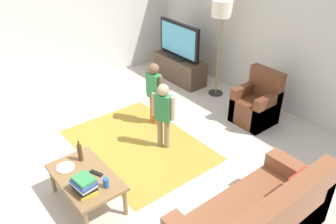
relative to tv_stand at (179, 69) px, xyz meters
name	(u,v)px	position (x,y,z in m)	size (l,w,h in m)	color
ground	(135,165)	(1.74, -2.30, -0.24)	(7.80, 7.80, 0.00)	beige
wall_back	(280,30)	(1.74, 0.70, 1.11)	(6.00, 0.12, 2.70)	silver
wall_left	(37,22)	(-1.26, -2.30, 1.11)	(0.12, 6.00, 2.70)	silver
area_rug	(138,145)	(1.37, -1.99, -0.24)	(2.20, 1.60, 0.01)	#B28C33
tv_stand	(179,69)	(0.00, 0.00, 0.00)	(1.20, 0.44, 0.50)	#4C3828
tv	(179,41)	(0.00, -0.02, 0.60)	(1.10, 0.28, 0.71)	black
armchair	(257,105)	(2.04, -0.04, 0.05)	(0.60, 0.60, 0.90)	brown
floor_lamp	(222,14)	(0.92, 0.15, 1.30)	(0.36, 0.36, 1.78)	#262626
child_near_tv	(154,88)	(1.02, -1.40, 0.40)	(0.36, 0.17, 1.07)	orange
child_center	(163,111)	(1.64, -1.70, 0.39)	(0.32, 0.21, 1.05)	gray
coffee_table	(86,179)	(1.98, -3.14, 0.13)	(1.00, 0.60, 0.42)	olive
book_stack	(84,184)	(2.20, -3.25, 0.27)	(0.30, 0.24, 0.19)	yellow
bottle	(80,152)	(1.68, -3.04, 0.29)	(0.06, 0.06, 0.28)	#4C3319
tv_remote	(96,173)	(2.03, -3.02, 0.19)	(0.17, 0.05, 0.02)	black
soda_can	(106,183)	(2.30, -3.04, 0.24)	(0.07, 0.07, 0.12)	#2659B2
plate	(65,167)	(1.70, -3.26, 0.18)	(0.22, 0.22, 0.02)	white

